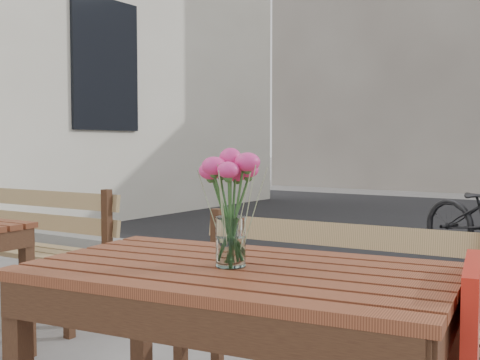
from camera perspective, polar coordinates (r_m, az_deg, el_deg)
name	(u,v)px	position (r m, az deg, el deg)	size (l,w,h in m)	color
main_table	(238,308)	(1.81, -0.15, -12.04)	(1.31, 0.87, 0.76)	#562916
main_bench	(330,290)	(2.60, 8.53, -10.30)	(1.35, 0.47, 0.82)	#95794D
main_vase	(231,193)	(1.75, -0.90, -1.26)	(0.19, 0.19, 0.35)	white
second_bench	(29,234)	(4.21, -19.41, -4.88)	(1.39, 0.46, 0.86)	#95794D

